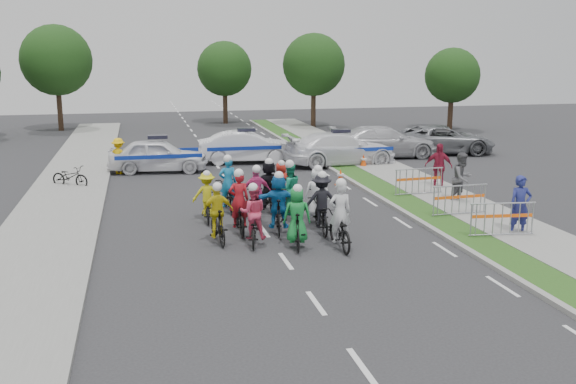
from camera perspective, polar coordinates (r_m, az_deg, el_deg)
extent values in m
plane|color=#28282B|center=(17.16, -0.20, -6.18)|extent=(90.00, 90.00, 0.00)
cube|color=gray|center=(23.26, 9.33, -1.23)|extent=(0.20, 60.00, 0.12)
cube|color=#234817|center=(23.53, 10.90, -1.15)|extent=(1.20, 60.00, 0.11)
cube|color=gray|center=(24.31, 14.79, -0.88)|extent=(2.40, 60.00, 0.13)
cube|color=gray|center=(21.73, -20.29, -2.79)|extent=(3.00, 60.00, 0.13)
imported|color=black|center=(18.25, 4.57, -3.37)|extent=(0.75, 2.01, 1.05)
imported|color=silver|center=(18.07, 4.65, -1.80)|extent=(0.65, 0.43, 1.74)
sphere|color=white|center=(17.84, 4.74, 0.75)|extent=(0.30, 0.30, 0.30)
imported|color=black|center=(18.21, 0.77, -3.33)|extent=(0.79, 1.83, 1.07)
imported|color=#198937|center=(18.05, 0.81, -2.01)|extent=(0.85, 0.63, 1.60)
sphere|color=white|center=(17.83, 0.86, 0.28)|extent=(0.28, 0.28, 0.28)
imported|color=black|center=(18.56, -3.14, -3.24)|extent=(0.93, 1.88, 0.94)
imported|color=#DF3E63|center=(18.39, -3.13, -1.80)|extent=(0.86, 0.72, 1.57)
sphere|color=white|center=(18.18, -3.13, 0.40)|extent=(0.27, 0.27, 0.27)
imported|color=black|center=(18.76, -6.26, -2.97)|extent=(0.66, 1.78, 1.04)
imported|color=gold|center=(18.60, -6.27, -1.70)|extent=(0.95, 0.47, 1.56)
sphere|color=white|center=(18.39, -6.31, 0.46)|extent=(0.27, 0.27, 0.27)
imported|color=black|center=(19.80, 2.94, -2.16)|extent=(0.84, 1.95, 1.00)
imported|color=black|center=(19.64, 2.99, -0.75)|extent=(1.13, 0.71, 1.66)
sphere|color=white|center=(19.43, 3.06, 1.47)|extent=(0.29, 0.29, 0.29)
imported|color=black|center=(19.70, -0.86, -2.05)|extent=(0.85, 1.91, 1.11)
imported|color=#186CB7|center=(19.54, -0.84, -0.79)|extent=(1.61, 0.76, 1.67)
sphere|color=white|center=(19.33, -0.81, 1.45)|extent=(0.29, 0.29, 0.29)
imported|color=black|center=(19.80, -4.38, -2.13)|extent=(0.75, 1.99, 1.04)
imported|color=#B1161F|center=(19.62, -4.38, -0.68)|extent=(0.64, 0.43, 1.73)
sphere|color=white|center=(19.41, -4.40, 1.65)|extent=(0.30, 0.30, 0.30)
imported|color=black|center=(20.93, 2.57, -1.23)|extent=(0.88, 1.89, 1.09)
imported|color=white|center=(20.78, 2.62, -0.04)|extent=(0.89, 0.67, 1.64)
sphere|color=white|center=(20.58, 2.68, 2.02)|extent=(0.28, 0.28, 0.28)
imported|color=black|center=(21.27, 0.07, -1.06)|extent=(1.03, 2.07, 1.04)
imported|color=#1C9C6F|center=(21.11, 0.11, 0.29)|extent=(0.94, 0.79, 1.73)
sphere|color=white|center=(20.90, 0.14, 2.48)|extent=(0.30, 0.30, 0.30)
imported|color=black|center=(21.10, -2.83, -1.14)|extent=(0.59, 1.81, 1.08)
imported|color=#D83C87|center=(20.95, -2.81, 0.02)|extent=(0.96, 0.44, 1.62)
sphere|color=white|center=(20.75, -2.81, 2.04)|extent=(0.28, 0.28, 0.28)
imported|color=black|center=(21.22, -7.19, -1.42)|extent=(0.71, 1.72, 0.88)
imported|color=#CEC915|center=(21.06, -7.21, -0.20)|extent=(0.99, 0.61, 1.47)
sphere|color=white|center=(20.88, -7.25, 1.58)|extent=(0.25, 0.25, 0.25)
imported|color=black|center=(22.27, -1.74, -0.39)|extent=(0.64, 1.85, 1.09)
imported|color=black|center=(22.13, -1.73, 0.73)|extent=(1.55, 0.59, 1.64)
sphere|color=white|center=(21.94, -1.71, 2.68)|extent=(0.28, 0.28, 0.28)
imported|color=black|center=(22.45, -5.35, -0.41)|extent=(0.79, 2.01, 1.04)
imported|color=#187CB6|center=(22.29, -5.36, 0.88)|extent=(0.65, 0.45, 1.73)
sphere|color=white|center=(22.09, -5.39, 2.95)|extent=(0.30, 0.30, 0.30)
imported|color=black|center=(22.91, -0.64, -0.16)|extent=(0.58, 1.68, 0.99)
imported|color=red|center=(22.77, -0.61, 0.87)|extent=(0.76, 0.52, 1.49)
sphere|color=white|center=(22.60, -0.59, 2.54)|extent=(0.26, 0.26, 0.26)
imported|color=white|center=(30.35, -11.46, 3.22)|extent=(4.71, 2.36, 1.54)
imported|color=white|center=(32.30, -3.71, 4.01)|extent=(4.90, 2.07, 1.57)
imported|color=white|center=(31.60, 4.69, 3.84)|extent=(5.66, 2.55, 1.61)
imported|color=#B7B7BC|center=(34.31, 8.53, 4.44)|extent=(5.80, 2.78, 1.63)
imported|color=slate|center=(36.18, 13.59, 4.56)|extent=(5.96, 3.67, 1.54)
imported|color=navy|center=(20.54, 19.94, -1.15)|extent=(0.73, 0.54, 1.84)
imported|color=#535256|center=(24.28, 15.23, 1.20)|extent=(1.12, 1.02, 1.89)
imported|color=maroon|center=(26.61, 13.24, 2.23)|extent=(1.17, 0.95, 1.87)
imported|color=yellow|center=(30.19, -14.81, 3.11)|extent=(1.22, 1.00, 1.65)
cube|color=#F24C0C|center=(26.88, 4.67, 0.63)|extent=(0.40, 0.40, 0.03)
cone|color=#F24C0C|center=(26.82, 4.69, 1.33)|extent=(0.36, 0.36, 0.70)
cylinder|color=silver|center=(26.80, 4.69, 1.54)|extent=(0.29, 0.29, 0.08)
cube|color=#F24C0C|center=(30.94, 6.72, 2.13)|extent=(0.40, 0.40, 0.03)
cone|color=#F24C0C|center=(30.89, 6.73, 2.75)|extent=(0.36, 0.36, 0.70)
cylinder|color=silver|center=(30.87, 6.74, 2.93)|extent=(0.29, 0.29, 0.08)
imported|color=black|center=(27.77, -18.81, 1.30)|extent=(1.77, 1.45, 0.90)
cylinder|color=#382619|center=(47.73, 2.27, 7.73)|extent=(0.36, 0.36, 3.25)
sphere|color=#153611|center=(47.58, 2.30, 11.24)|extent=(4.55, 4.55, 4.55)
cylinder|color=#382619|center=(47.30, 14.24, 7.02)|extent=(0.36, 0.36, 2.75)
sphere|color=#153611|center=(47.16, 14.40, 10.01)|extent=(3.85, 3.85, 3.85)
cylinder|color=#382619|center=(48.30, -19.64, 7.23)|extent=(0.36, 0.36, 3.50)
sphere|color=#153611|center=(48.16, -19.92, 10.96)|extent=(4.90, 4.90, 4.90)
cylinder|color=#382619|center=(50.46, -5.60, 7.79)|extent=(0.36, 0.36, 3.00)
sphere|color=#153611|center=(50.32, -5.67, 10.85)|extent=(4.20, 4.20, 4.20)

